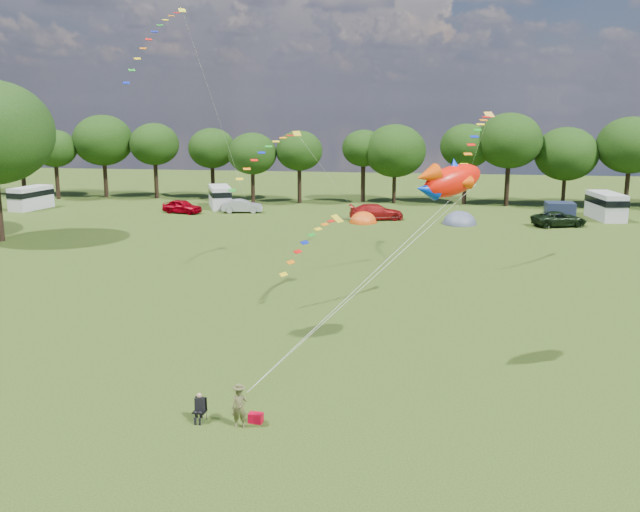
# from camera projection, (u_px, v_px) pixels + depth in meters

# --- Properties ---
(ground_plane) EXTENTS (180.00, 180.00, 0.00)m
(ground_plane) POSITION_uv_depth(u_px,v_px,m) (291.00, 395.00, 28.66)
(ground_plane) COLOR #1D310E
(ground_plane) RESTS_ON ground
(tree_line) EXTENTS (102.98, 10.98, 10.27)m
(tree_line) POSITION_uv_depth(u_px,v_px,m) (427.00, 148.00, 79.71)
(tree_line) COLOR black
(tree_line) RESTS_ON ground
(car_a) EXTENTS (4.59, 2.72, 1.43)m
(car_a) POSITION_uv_depth(u_px,v_px,m) (182.00, 206.00, 74.46)
(car_a) COLOR #90000D
(car_a) RESTS_ON ground
(car_b) EXTENTS (4.14, 2.10, 1.40)m
(car_b) POSITION_uv_depth(u_px,v_px,m) (242.00, 206.00, 74.86)
(car_b) COLOR #9DA0A6
(car_b) RESTS_ON ground
(car_c) EXTENTS (5.53, 3.36, 1.55)m
(car_c) POSITION_uv_depth(u_px,v_px,m) (376.00, 212.00, 70.44)
(car_c) COLOR #9D1212
(car_c) RESTS_ON ground
(car_d) EXTENTS (5.59, 3.72, 1.40)m
(car_d) POSITION_uv_depth(u_px,v_px,m) (559.00, 219.00, 66.74)
(car_d) COLOR black
(car_d) RESTS_ON ground
(campervan_a) EXTENTS (3.07, 5.29, 2.44)m
(campervan_a) POSITION_uv_depth(u_px,v_px,m) (31.00, 197.00, 77.12)
(campervan_a) COLOR silver
(campervan_a) RESTS_ON ground
(campervan_b) EXTENTS (3.77, 5.33, 2.41)m
(campervan_b) POSITION_uv_depth(u_px,v_px,m) (220.00, 196.00, 78.01)
(campervan_b) COLOR silver
(campervan_b) RESTS_ON ground
(campervan_d) EXTENTS (3.13, 5.69, 2.64)m
(campervan_d) POSITION_uv_depth(u_px,v_px,m) (606.00, 205.00, 70.57)
(campervan_d) COLOR silver
(campervan_d) RESTS_ON ground
(tent_orange) EXTENTS (2.71, 2.97, 2.12)m
(tent_orange) POSITION_uv_depth(u_px,v_px,m) (363.00, 222.00, 68.93)
(tent_orange) COLOR #DE4D0E
(tent_orange) RESTS_ON ground
(tent_greyblue) EXTENTS (3.32, 3.64, 2.47)m
(tent_greyblue) POSITION_uv_depth(u_px,v_px,m) (459.00, 224.00, 68.12)
(tent_greyblue) COLOR #4E556C
(tent_greyblue) RESTS_ON ground
(awning_navy) EXTENTS (2.75, 2.24, 1.71)m
(awning_navy) POSITION_uv_depth(u_px,v_px,m) (560.00, 211.00, 70.57)
(awning_navy) COLOR #1A2237
(awning_navy) RESTS_ON ground
(kite_flyer) EXTENTS (0.60, 0.44, 1.51)m
(kite_flyer) POSITION_uv_depth(u_px,v_px,m) (240.00, 408.00, 25.68)
(kite_flyer) COLOR brown
(kite_flyer) RESTS_ON ground
(camp_chair) EXTENTS (0.49, 0.49, 1.12)m
(camp_chair) POSITION_uv_depth(u_px,v_px,m) (200.00, 404.00, 26.21)
(camp_chair) COLOR #99999E
(camp_chair) RESTS_ON ground
(kite_bag) EXTENTS (0.55, 0.40, 0.36)m
(kite_bag) POSITION_uv_depth(u_px,v_px,m) (256.00, 418.00, 26.20)
(kite_bag) COLOR #AF011B
(kite_bag) RESTS_ON ground
(fish_kite) EXTENTS (3.39, 3.01, 1.93)m
(fish_kite) POSITION_uv_depth(u_px,v_px,m) (448.00, 181.00, 29.88)
(fish_kite) COLOR #F71405
(fish_kite) RESTS_ON ground
(streamer_kite_a) EXTENTS (3.28, 5.46, 5.73)m
(streamer_kite_a) POSITION_uv_depth(u_px,v_px,m) (159.00, 33.00, 52.84)
(streamer_kite_a) COLOR #F8F622
(streamer_kite_a) RESTS_ON ground
(streamer_kite_b) EXTENTS (4.25, 4.58, 3.78)m
(streamer_kite_b) POSITION_uv_depth(u_px,v_px,m) (271.00, 151.00, 48.30)
(streamer_kite_b) COLOR gold
(streamer_kite_b) RESTS_ON ground
(streamer_kite_c) EXTENTS (3.15, 5.07, 2.84)m
(streamer_kite_c) POSITION_uv_depth(u_px,v_px,m) (316.00, 236.00, 42.02)
(streamer_kite_c) COLOR gold
(streamer_kite_c) RESTS_ON ground
(streamer_kite_d) EXTENTS (2.75, 5.06, 4.31)m
(streamer_kite_d) POSITION_uv_depth(u_px,v_px,m) (478.00, 134.00, 49.64)
(streamer_kite_d) COLOR #FFB337
(streamer_kite_d) RESTS_ON ground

